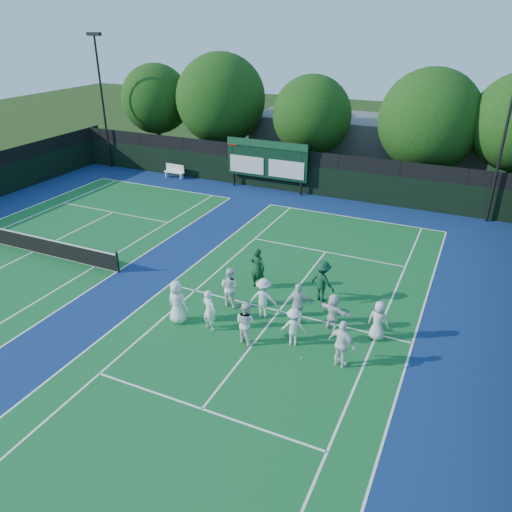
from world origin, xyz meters
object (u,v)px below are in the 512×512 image
at_px(tennis_net, 32,243).
at_px(coach_left, 258,268).
at_px(scoreboard, 267,160).
at_px(bench, 175,171).

relative_size(tennis_net, coach_left, 5.80).
xyz_separation_m(scoreboard, coach_left, (5.33, -13.09, -1.22)).
bearing_deg(tennis_net, coach_left, 6.93).
distance_m(bench, coach_left, 18.22).
distance_m(scoreboard, coach_left, 14.18).
height_order(scoreboard, bench, scoreboard).
xyz_separation_m(scoreboard, bench, (-7.55, -0.21, -1.63)).
height_order(bench, coach_left, coach_left).
height_order(tennis_net, coach_left, coach_left).
bearing_deg(tennis_net, bench, 92.25).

